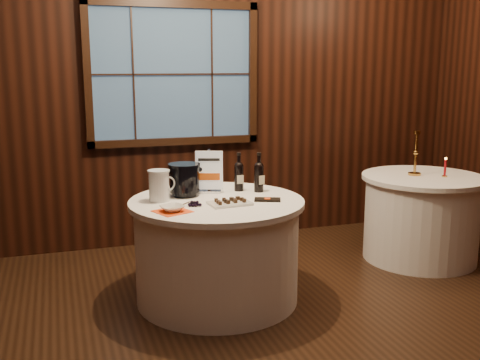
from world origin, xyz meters
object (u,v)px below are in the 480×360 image
object	(u,v)px
side_table	(421,217)
port_bottle_right	(259,175)
ice_bucket	(184,179)
chocolate_plate	(230,202)
brass_candlestick	(415,159)
cracker_bowl	(172,208)
sign_stand	(210,178)
port_bottle_left	(239,174)
grape_bunch	(194,203)
chocolate_box	(267,200)
main_table	(217,250)
glass_pitcher	(159,185)
red_candle	(445,169)

from	to	relation	value
side_table	port_bottle_right	world-z (taller)	port_bottle_right
side_table	ice_bucket	xyz separation A→B (m)	(-2.19, -0.11, 0.51)
port_bottle_right	ice_bucket	xyz separation A→B (m)	(-0.58, 0.04, -0.00)
port_bottle_right	chocolate_plate	bearing A→B (deg)	-155.45
chocolate_plate	brass_candlestick	bearing A→B (deg)	15.36
cracker_bowl	brass_candlestick	xyz separation A→B (m)	(2.31, 0.59, 0.12)
sign_stand	chocolate_plate	world-z (taller)	sign_stand
port_bottle_left	ice_bucket	distance (m)	0.44
chocolate_plate	grape_bunch	world-z (taller)	chocolate_plate
sign_stand	port_bottle_left	world-z (taller)	sign_stand
grape_bunch	chocolate_box	bearing A→B (deg)	-1.92
ice_bucket	brass_candlestick	bearing A→B (deg)	4.27
main_table	side_table	world-z (taller)	same
grape_bunch	glass_pitcher	bearing A→B (deg)	132.96
main_table	chocolate_plate	size ratio (longest dim) A/B	4.21
side_table	port_bottle_left	world-z (taller)	port_bottle_left
sign_stand	glass_pitcher	distance (m)	0.44
main_table	cracker_bowl	distance (m)	0.60
ice_bucket	chocolate_plate	world-z (taller)	ice_bucket
chocolate_plate	chocolate_box	bearing A→B (deg)	4.35
sign_stand	grape_bunch	bearing A→B (deg)	-100.57
port_bottle_left	chocolate_plate	xyz separation A→B (m)	(-0.20, -0.40, -0.11)
cracker_bowl	chocolate_box	bearing A→B (deg)	7.30
port_bottle_left	port_bottle_right	distance (m)	0.16
red_candle	glass_pitcher	bearing A→B (deg)	-177.58
ice_bucket	grape_bunch	xyz separation A→B (m)	(-0.00, -0.32, -0.11)
chocolate_box	brass_candlestick	world-z (taller)	brass_candlestick
ice_bucket	cracker_bowl	bearing A→B (deg)	-113.02
main_table	ice_bucket	xyz separation A→B (m)	(-0.19, 0.19, 0.51)
grape_bunch	cracker_bowl	size ratio (longest dim) A/B	1.00
chocolate_plate	glass_pitcher	xyz separation A→B (m)	(-0.45, 0.26, 0.10)
glass_pitcher	sign_stand	bearing A→B (deg)	3.58
side_table	chocolate_box	xyz separation A→B (m)	(-1.66, -0.45, 0.39)
main_table	chocolate_plate	bearing A→B (deg)	-74.12
side_table	grape_bunch	distance (m)	2.27
chocolate_plate	port_bottle_left	bearing A→B (deg)	63.55
ice_bucket	main_table	bearing A→B (deg)	-44.66
chocolate_plate	chocolate_box	size ratio (longest dim) A/B	1.62
red_candle	cracker_bowl	bearing A→B (deg)	-170.17
sign_stand	brass_candlestick	size ratio (longest dim) A/B	0.85
port_bottle_right	sign_stand	bearing A→B (deg)	148.15
chocolate_box	brass_candlestick	distance (m)	1.68
ice_bucket	cracker_bowl	xyz separation A→B (m)	(-0.18, -0.43, -0.11)
sign_stand	port_bottle_right	distance (m)	0.38
port_bottle_left	glass_pitcher	world-z (taller)	port_bottle_left
red_candle	grape_bunch	bearing A→B (deg)	-172.06
sign_stand	chocolate_box	xyz separation A→B (m)	(0.33, -0.38, -0.11)
main_table	ice_bucket	world-z (taller)	ice_bucket
port_bottle_right	chocolate_plate	size ratio (longest dim) A/B	1.01
port_bottle_left	side_table	bearing A→B (deg)	1.85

